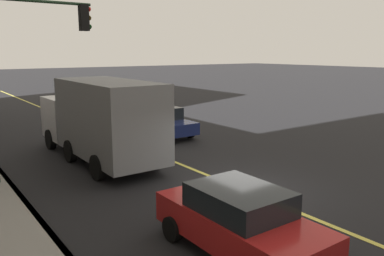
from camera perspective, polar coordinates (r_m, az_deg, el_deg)
ground at (r=12.92m, az=7.48°, el=-8.93°), size 200.00×200.00×0.00m
curb_edge at (r=10.07m, az=-19.42°, el=-15.01°), size 80.00×0.16×0.15m
lane_stripe_center at (r=12.92m, az=7.48°, el=-8.91°), size 80.00×0.16×0.01m
car_red at (r=8.81m, az=6.87°, el=-13.22°), size 4.18×1.89×1.53m
car_navy at (r=21.05m, az=-4.70°, el=1.12°), size 4.74×1.93×1.52m
truck_gray at (r=16.22m, az=-13.17°, el=1.33°), size 8.01×2.50×3.31m
traffic_light_mast at (r=14.15m, az=-22.72°, el=9.70°), size 0.28×3.57×6.31m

